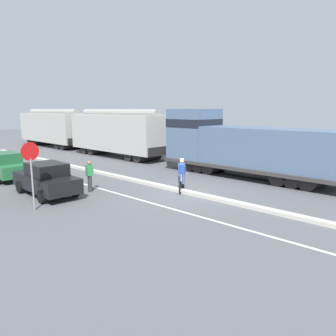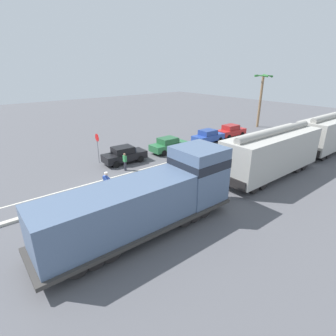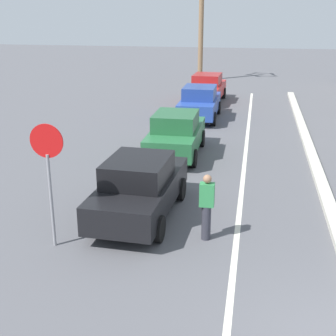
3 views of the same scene
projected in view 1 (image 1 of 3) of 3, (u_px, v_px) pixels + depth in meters
name	position (u px, v px, depth m)	size (l,w,h in m)	color
ground_plane	(183.00, 193.00, 16.70)	(120.00, 120.00, 0.00)	#56565B
median_curb	(111.00, 175.00, 20.73)	(0.36, 36.00, 0.16)	beige
lane_stripe	(78.00, 182.00, 19.03)	(0.14, 36.00, 0.01)	silver
locomotive	(238.00, 148.00, 20.71)	(3.10, 11.61, 4.20)	slate
hopper_car_lead	(118.00, 133.00, 28.86)	(2.90, 10.60, 4.18)	#B0AEA6
hopper_car_middle	(53.00, 128.00, 36.68)	(2.90, 10.60, 4.18)	#AFACA4
parked_car_black	(46.00, 179.00, 16.11)	(1.96, 4.26, 1.62)	black
parked_car_green	(3.00, 166.00, 19.81)	(1.86, 4.21, 1.62)	#286B3D
cyclist	(182.00, 176.00, 16.80)	(1.47, 0.98, 1.71)	black
stop_sign	(31.00, 163.00, 13.47)	(0.76, 0.08, 2.88)	gray
pedestrian_by_cars	(90.00, 176.00, 16.76)	(0.34, 0.22, 1.62)	#33333D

